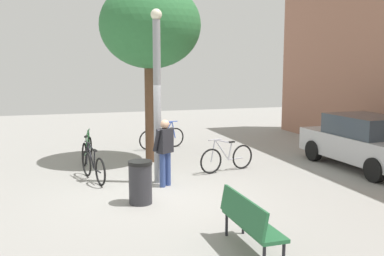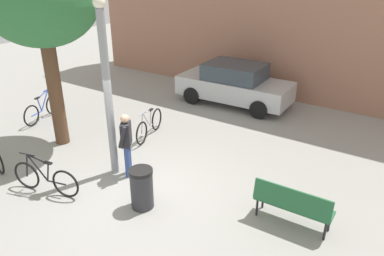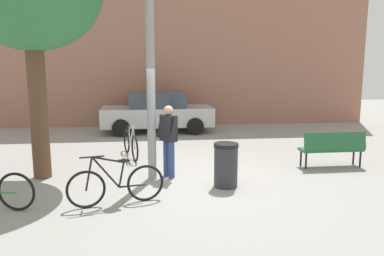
{
  "view_description": "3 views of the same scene",
  "coord_description": "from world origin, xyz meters",
  "px_view_note": "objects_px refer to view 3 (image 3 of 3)",
  "views": [
    {
      "loc": [
        9.74,
        -2.24,
        3.01
      ],
      "look_at": [
        -0.17,
        0.84,
        1.5
      ],
      "focal_mm": 41.06,
      "sensor_mm": 36.0,
      "label": 1
    },
    {
      "loc": [
        5.32,
        -5.76,
        5.12
      ],
      "look_at": [
        0.58,
        1.42,
        1.17
      ],
      "focal_mm": 35.25,
      "sensor_mm": 36.0,
      "label": 2
    },
    {
      "loc": [
        -1.02,
        -8.31,
        2.6
      ],
      "look_at": [
        0.0,
        0.87,
        1.04
      ],
      "focal_mm": 35.67,
      "sensor_mm": 36.0,
      "label": 3
    }
  ],
  "objects_px": {
    "bicycle_silver": "(131,144)",
    "parked_car_silver": "(157,112)",
    "park_bench": "(333,146)",
    "bicycle_black": "(116,185)",
    "trash_bin": "(226,165)",
    "lamppost": "(151,77)",
    "person_by_lamppost": "(169,136)"
  },
  "relations": [
    {
      "from": "bicycle_black",
      "to": "lamppost",
      "type": "bearing_deg",
      "value": 66.47
    },
    {
      "from": "park_bench",
      "to": "trash_bin",
      "type": "bearing_deg",
      "value": -158.14
    },
    {
      "from": "park_bench",
      "to": "trash_bin",
      "type": "relative_size",
      "value": 1.7
    },
    {
      "from": "trash_bin",
      "to": "bicycle_black",
      "type": "bearing_deg",
      "value": -159.82
    },
    {
      "from": "lamppost",
      "to": "bicycle_black",
      "type": "xyz_separation_m",
      "value": [
        -0.68,
        -1.57,
        -1.94
      ]
    },
    {
      "from": "bicycle_silver",
      "to": "trash_bin",
      "type": "distance_m",
      "value": 3.59
    },
    {
      "from": "person_by_lamppost",
      "to": "parked_car_silver",
      "type": "bearing_deg",
      "value": 91.28
    },
    {
      "from": "person_by_lamppost",
      "to": "park_bench",
      "type": "distance_m",
      "value": 4.19
    },
    {
      "from": "park_bench",
      "to": "bicycle_black",
      "type": "height_order",
      "value": "bicycle_black"
    },
    {
      "from": "bicycle_silver",
      "to": "trash_bin",
      "type": "xyz_separation_m",
      "value": [
        2.15,
        -2.87,
        0.09
      ]
    },
    {
      "from": "park_bench",
      "to": "trash_bin",
      "type": "distance_m",
      "value": 3.21
    },
    {
      "from": "bicycle_black",
      "to": "parked_car_silver",
      "type": "relative_size",
      "value": 0.42
    },
    {
      "from": "lamppost",
      "to": "person_by_lamppost",
      "type": "height_order",
      "value": "lamppost"
    },
    {
      "from": "bicycle_silver",
      "to": "parked_car_silver",
      "type": "bearing_deg",
      "value": 78.09
    },
    {
      "from": "bicycle_silver",
      "to": "trash_bin",
      "type": "height_order",
      "value": "bicycle_silver"
    },
    {
      "from": "bicycle_black",
      "to": "parked_car_silver",
      "type": "distance_m",
      "value": 7.74
    },
    {
      "from": "lamppost",
      "to": "park_bench",
      "type": "xyz_separation_m",
      "value": [
        4.54,
        0.45,
        -1.78
      ]
    },
    {
      "from": "parked_car_silver",
      "to": "bicycle_black",
      "type": "bearing_deg",
      "value": -96.95
    },
    {
      "from": "parked_car_silver",
      "to": "trash_bin",
      "type": "distance_m",
      "value": 6.98
    },
    {
      "from": "park_bench",
      "to": "bicycle_black",
      "type": "relative_size",
      "value": 0.91
    },
    {
      "from": "park_bench",
      "to": "trash_bin",
      "type": "xyz_separation_m",
      "value": [
        -2.98,
        -1.2,
        -0.07
      ]
    },
    {
      "from": "lamppost",
      "to": "trash_bin",
      "type": "xyz_separation_m",
      "value": [
        1.56,
        -0.75,
        -1.85
      ]
    },
    {
      "from": "bicycle_black",
      "to": "trash_bin",
      "type": "bearing_deg",
      "value": 20.18
    },
    {
      "from": "parked_car_silver",
      "to": "lamppost",
      "type": "bearing_deg",
      "value": -92.35
    },
    {
      "from": "bicycle_silver",
      "to": "trash_bin",
      "type": "bearing_deg",
      "value": -53.25
    },
    {
      "from": "park_bench",
      "to": "bicycle_black",
      "type": "xyz_separation_m",
      "value": [
        -5.23,
        -2.02,
        -0.16
      ]
    },
    {
      "from": "lamppost",
      "to": "person_by_lamppost",
      "type": "relative_size",
      "value": 2.61
    },
    {
      "from": "bicycle_silver",
      "to": "bicycle_black",
      "type": "bearing_deg",
      "value": -91.5
    },
    {
      "from": "bicycle_silver",
      "to": "parked_car_silver",
      "type": "relative_size",
      "value": 0.42
    },
    {
      "from": "person_by_lamppost",
      "to": "bicycle_black",
      "type": "xyz_separation_m",
      "value": [
        -1.07,
        -1.67,
        -0.58
      ]
    },
    {
      "from": "parked_car_silver",
      "to": "trash_bin",
      "type": "xyz_separation_m",
      "value": [
        1.31,
        -6.85,
        -0.3
      ]
    },
    {
      "from": "trash_bin",
      "to": "parked_car_silver",
      "type": "bearing_deg",
      "value": 100.83
    }
  ]
}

